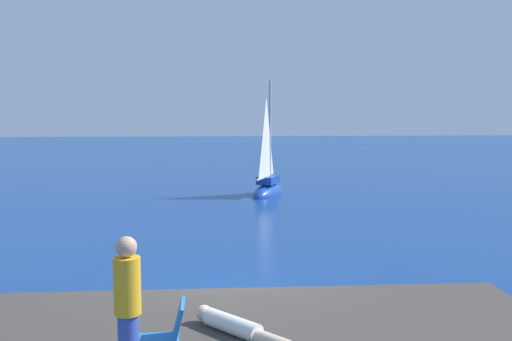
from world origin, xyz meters
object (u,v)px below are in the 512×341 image
at_px(sailboat_near, 268,188).
at_px(person_sunbather, 239,328).
at_px(person_standing, 128,308).
at_px(beach_chair, 165,334).

xyz_separation_m(sailboat_near, person_sunbather, (-2.21, -18.21, 0.68)).
relative_size(person_standing, beach_chair, 2.03).
xyz_separation_m(person_sunbather, beach_chair, (-0.87, -0.93, 0.33)).
height_order(person_sunbather, person_standing, person_standing).
relative_size(person_sunbather, person_standing, 0.85).
xyz_separation_m(sailboat_near, person_standing, (-3.43, -19.45, 1.43)).
relative_size(sailboat_near, person_sunbather, 4.16).
bearing_deg(person_sunbather, person_standing, -87.41).
bearing_deg(sailboat_near, beach_chair, -164.97).
bearing_deg(person_sunbather, beach_chair, -85.75).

